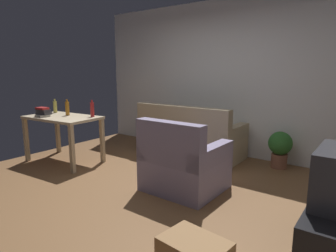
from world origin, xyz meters
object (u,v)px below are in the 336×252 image
desk (63,123)px  potted_plant (280,147)px  couch (189,139)px  bottle_amber (67,108)px  bottle_red (92,109)px  bottle_squat (55,107)px  book_stack (43,112)px  armchair (183,166)px

desk → potted_plant: 3.48m
couch → bottle_amber: bottle_amber is taller
desk → bottle_amber: 0.25m
potted_plant → bottle_red: 3.01m
desk → bottle_amber: (-0.02, 0.11, 0.23)m
couch → desk: size_ratio=1.42×
couch → bottle_amber: (-1.52, -1.36, 0.57)m
bottle_squat → bottle_red: bearing=5.6°
couch → potted_plant: couch is taller
potted_plant → book_stack: (-3.20, -1.98, 0.50)m
couch → armchair: (0.73, -1.30, 0.01)m
bottle_amber → book_stack: bearing=-125.0°
armchair → bottle_amber: 2.32m
potted_plant → book_stack: size_ratio=2.28×
bottle_squat → bottle_red: size_ratio=0.89×
desk → bottle_amber: size_ratio=4.69×
bottle_amber → bottle_red: bearing=18.6°
potted_plant → bottle_squat: (-3.43, -1.61, 0.53)m
bottle_squat → book_stack: bottle_squat is taller
bottle_squat → potted_plant: bearing=25.2°
couch → potted_plant: size_ratio=3.11×
desk → bottle_red: bottle_red is taller
desk → couch: bearing=39.7°
desk → book_stack: 0.35m
desk → book_stack: book_stack is taller
potted_plant → bottle_squat: size_ratio=2.37×
armchair → bottle_red: 1.89m
couch → potted_plant: bearing=-167.9°
couch → bottle_squat: size_ratio=7.38×
bottle_squat → book_stack: 0.44m
bottle_squat → bottle_amber: (0.45, -0.06, 0.01)m
bottle_red → potted_plant: bearing=31.0°
bottle_squat → bottle_amber: bottle_amber is taller
potted_plant → bottle_squat: bottle_squat is taller
bottle_amber → bottle_red: size_ratio=0.99×
bottle_amber → bottle_red: bottle_red is taller
desk → bottle_squat: 0.54m
bottle_amber → potted_plant: bearing=29.3°
desk → bottle_amber: bottle_amber is taller
bottle_amber → book_stack: size_ratio=1.07×
couch → book_stack: size_ratio=7.09×
armchair → bottle_amber: bearing=2.4°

